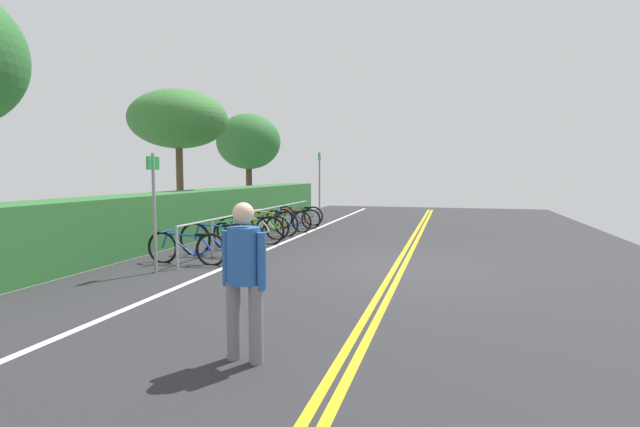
{
  "coord_description": "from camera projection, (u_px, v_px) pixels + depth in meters",
  "views": [
    {
      "loc": [
        -9.5,
        -0.94,
        1.85
      ],
      "look_at": [
        2.01,
        2.17,
        0.83
      ],
      "focal_mm": 27.17,
      "sensor_mm": 36.0,
      "label": 1
    }
  ],
  "objects": [
    {
      "name": "bicycle_2",
      "position": [
        238.0,
        236.0,
        11.57
      ],
      "size": [
        0.65,
        1.63,
        0.69
      ],
      "color": "black",
      "rests_on": "ground_plane"
    },
    {
      "name": "bike_rack",
      "position": [
        261.0,
        217.0,
        13.31
      ],
      "size": [
        8.56,
        0.05,
        0.83
      ],
      "color": "#9EA0A5",
      "rests_on": "ground_plane"
    },
    {
      "name": "tree_far_right",
      "position": [
        249.0,
        142.0,
        22.35
      ],
      "size": [
        2.95,
        2.95,
        4.54
      ],
      "color": "#473323",
      "rests_on": "ground_plane"
    },
    {
      "name": "centre_line_yellow_inner",
      "position": [
        404.0,
        266.0,
        9.52
      ],
      "size": [
        29.78,
        0.1,
        0.0
      ],
      "primitive_type": "cube",
      "color": "gold",
      "rests_on": "ground_plane"
    },
    {
      "name": "centre_line_yellow_outer",
      "position": [
        396.0,
        266.0,
        9.56
      ],
      "size": [
        29.78,
        0.1,
        0.0
      ],
      "primitive_type": "cube",
      "color": "gold",
      "rests_on": "ground_plane"
    },
    {
      "name": "bicycle_5",
      "position": [
        270.0,
        223.0,
        14.18
      ],
      "size": [
        0.46,
        1.83,
        0.78
      ],
      "color": "black",
      "rests_on": "ground_plane"
    },
    {
      "name": "tree_mid",
      "position": [
        178.0,
        120.0,
        14.93
      ],
      "size": [
        3.03,
        3.03,
        4.39
      ],
      "color": "brown",
      "rests_on": "ground_plane"
    },
    {
      "name": "bicycle_6",
      "position": [
        288.0,
        221.0,
        15.14
      ],
      "size": [
        0.53,
        1.67,
        0.71
      ],
      "color": "black",
      "rests_on": "ground_plane"
    },
    {
      "name": "bicycle_1",
      "position": [
        216.0,
        240.0,
        10.69
      ],
      "size": [
        0.46,
        1.77,
        0.78
      ],
      "color": "black",
      "rests_on": "ground_plane"
    },
    {
      "name": "bike_lane_stripe_white",
      "position": [
        246.0,
        258.0,
        10.39
      ],
      "size": [
        29.78,
        0.12,
        0.0
      ],
      "primitive_type": "cube",
      "color": "white",
      "rests_on": "ground_plane"
    },
    {
      "name": "bicycle_3",
      "position": [
        250.0,
        230.0,
        12.41
      ],
      "size": [
        0.53,
        1.74,
        0.79
      ],
      "color": "black",
      "rests_on": "ground_plane"
    },
    {
      "name": "pedestrian",
      "position": [
        244.0,
        272.0,
        4.68
      ],
      "size": [
        0.32,
        0.48,
        1.56
      ],
      "color": "slate",
      "rests_on": "ground_plane"
    },
    {
      "name": "bicycle_4",
      "position": [
        260.0,
        227.0,
        13.36
      ],
      "size": [
        0.46,
        1.66,
        0.71
      ],
      "color": "black",
      "rests_on": "ground_plane"
    },
    {
      "name": "sign_post_far",
      "position": [
        319.0,
        180.0,
        18.28
      ],
      "size": [
        0.36,
        0.06,
        2.6
      ],
      "color": "gray",
      "rests_on": "ground_plane"
    },
    {
      "name": "sign_post_near",
      "position": [
        154.0,
        201.0,
        8.81
      ],
      "size": [
        0.36,
        0.06,
        2.2
      ],
      "color": "gray",
      "rests_on": "ground_plane"
    },
    {
      "name": "ground_plane",
      "position": [
        400.0,
        268.0,
        9.54
      ],
      "size": [
        33.09,
        11.2,
        0.05
      ],
      "primitive_type": "cube",
      "color": "#2B2B2D"
    },
    {
      "name": "bicycle_7",
      "position": [
        297.0,
        218.0,
        16.0
      ],
      "size": [
        0.46,
        1.64,
        0.69
      ],
      "color": "black",
      "rests_on": "ground_plane"
    },
    {
      "name": "bicycle_8",
      "position": [
        299.0,
        216.0,
        16.98
      ],
      "size": [
        0.46,
        1.73,
        0.71
      ],
      "color": "black",
      "rests_on": "ground_plane"
    },
    {
      "name": "hedge_backdrop",
      "position": [
        215.0,
        210.0,
        15.31
      ],
      "size": [
        17.51,
        1.25,
        1.31
      ],
      "primitive_type": "cube",
      "color": "#2D6B30",
      "rests_on": "ground_plane"
    },
    {
      "name": "bicycle_0",
      "position": [
        187.0,
        248.0,
        9.76
      ],
      "size": [
        0.46,
        1.77,
        0.7
      ],
      "color": "black",
      "rests_on": "ground_plane"
    }
  ]
}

